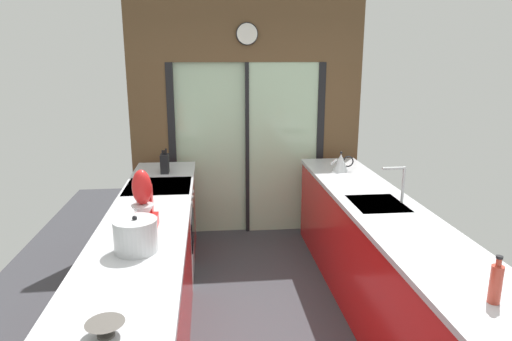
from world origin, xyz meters
TOP-DOWN VIEW (x-y plane):
  - ground_plane at (0.00, 0.60)m, footprint 5.04×7.60m
  - back_wall_unit at (0.00, 2.40)m, footprint 2.64×0.12m
  - left_counter_run at (-0.91, 0.13)m, footprint 0.62×3.80m
  - right_counter_run at (0.91, 0.30)m, footprint 0.62×3.80m
  - sink_faucet at (1.06, 0.55)m, footprint 0.19×0.02m
  - oven_range at (-0.91, 1.25)m, footprint 0.60×0.60m
  - mixing_bowl at (-0.89, -1.04)m, footprint 0.17×0.17m
  - knife_block at (-0.89, 1.72)m, footprint 0.08×0.14m
  - stand_mixer at (-0.89, 0.17)m, footprint 0.17×0.27m
  - stock_pot at (-0.89, -0.18)m, footprint 0.26×0.26m
  - kettle at (0.89, 1.60)m, footprint 0.25×0.16m
  - soap_bottle at (0.89, -0.96)m, footprint 0.06×0.06m

SIDE VIEW (x-z plane):
  - ground_plane at x=0.00m, z-range -0.02..0.00m
  - oven_range at x=-0.91m, z-range 0.00..0.92m
  - right_counter_run at x=0.91m, z-range 0.00..0.92m
  - left_counter_run at x=-0.91m, z-range 0.01..0.93m
  - mixing_bowl at x=-0.89m, z-range 0.92..0.99m
  - kettle at x=0.89m, z-range 0.91..1.12m
  - knife_block at x=-0.89m, z-range 0.89..1.14m
  - stock_pot at x=-0.89m, z-range 0.91..1.13m
  - soap_bottle at x=0.89m, z-range 0.90..1.14m
  - stand_mixer at x=-0.89m, z-range 0.87..1.29m
  - sink_faucet at x=1.06m, z-range 0.97..1.26m
  - back_wall_unit at x=0.00m, z-range 0.17..2.87m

